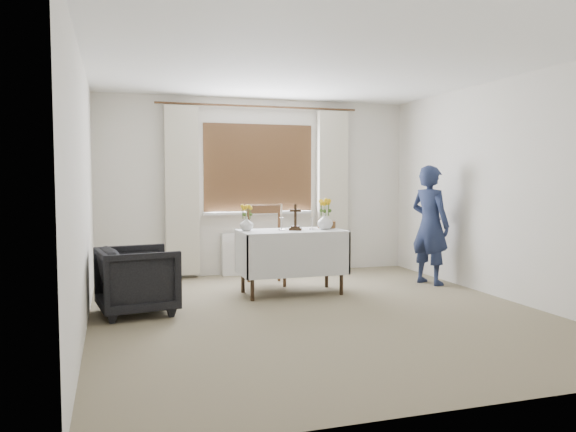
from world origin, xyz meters
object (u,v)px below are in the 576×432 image
(armchair, at_px, (138,280))
(person, at_px, (430,225))
(altar_table, at_px, (292,262))
(wooden_cross, at_px, (295,217))
(flower_vase_right, at_px, (325,221))
(wooden_chair, at_px, (266,245))
(flower_vase_left, at_px, (247,224))

(armchair, bearing_deg, person, -90.80)
(altar_table, height_order, person, person)
(wooden_cross, distance_m, flower_vase_right, 0.38)
(altar_table, xyz_separation_m, armchair, (-1.79, -0.46, -0.04))
(wooden_chair, relative_size, wooden_cross, 3.32)
(person, height_order, flower_vase_left, person)
(wooden_chair, relative_size, person, 0.67)
(altar_table, distance_m, wooden_chair, 0.68)
(altar_table, xyz_separation_m, wooden_cross, (0.04, -0.03, 0.54))
(altar_table, distance_m, flower_vase_right, 0.63)
(wooden_chair, height_order, person, person)
(wooden_cross, height_order, flower_vase_left, wooden_cross)
(person, relative_size, flower_vase_left, 9.24)
(armchair, relative_size, wooden_cross, 2.44)
(altar_table, height_order, flower_vase_left, flower_vase_left)
(altar_table, height_order, wooden_cross, wooden_cross)
(wooden_chair, xyz_separation_m, wooden_cross, (0.18, -0.68, 0.40))
(altar_table, bearing_deg, wooden_chair, 102.06)
(wooden_chair, bearing_deg, armchair, -139.53)
(altar_table, relative_size, wooden_cross, 3.99)
(wooden_chair, distance_m, flower_vase_left, 0.76)
(wooden_chair, xyz_separation_m, person, (2.04, -0.59, 0.25))
(armchair, bearing_deg, flower_vase_right, -87.53)
(wooden_chair, distance_m, flower_vase_right, 0.94)
(person, bearing_deg, flower_vase_right, 72.48)
(armchair, height_order, wooden_cross, wooden_cross)
(wooden_cross, relative_size, flower_vase_left, 1.87)
(flower_vase_right, bearing_deg, altar_table, 176.79)
(flower_vase_left, relative_size, flower_vase_right, 0.86)
(person, bearing_deg, altar_table, 71.11)
(altar_table, height_order, flower_vase_right, flower_vase_right)
(altar_table, xyz_separation_m, person, (1.90, 0.06, 0.39))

